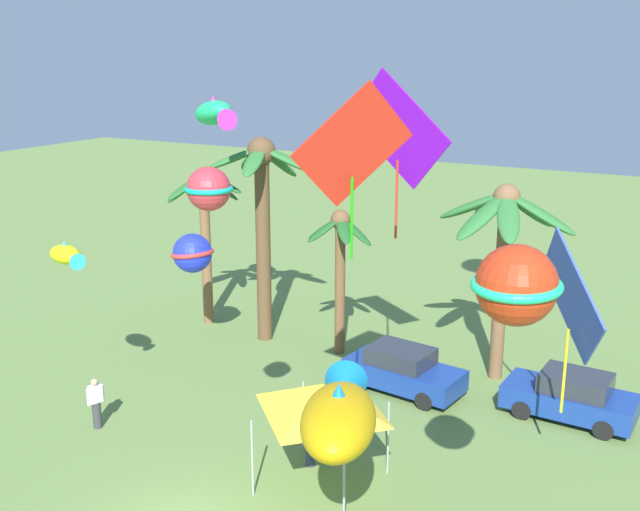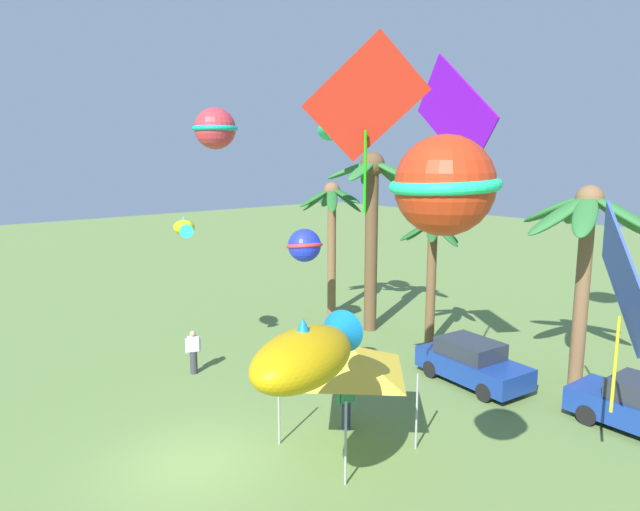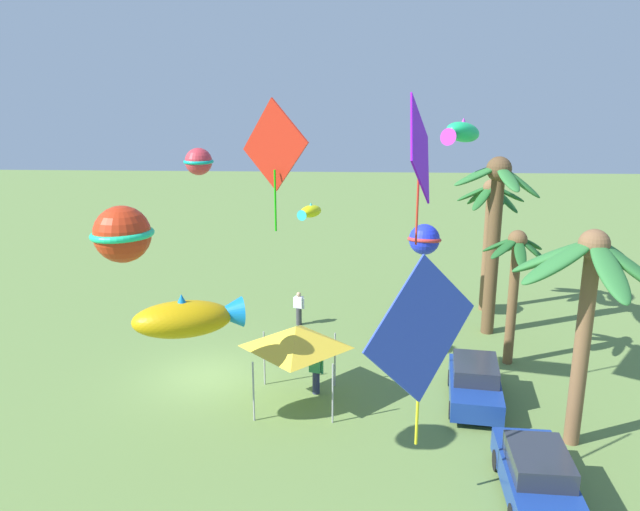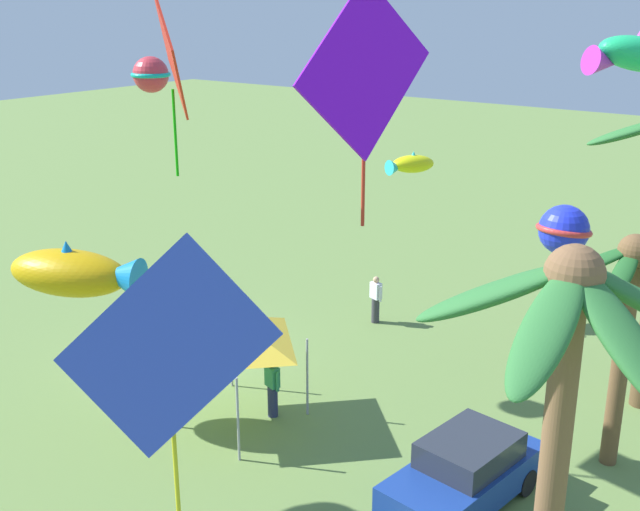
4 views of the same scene
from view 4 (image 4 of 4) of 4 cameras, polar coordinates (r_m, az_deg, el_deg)
name	(u,v)px [view 4 (image 4 of 4)]	position (r m, az deg, el deg)	size (l,w,h in m)	color
ground_plane	(186,357)	(23.78, -9.69, -7.31)	(120.00, 120.00, 0.00)	olive
palm_tree_1	(628,301)	(18.07, 21.52, -3.12)	(2.64, 2.59, 5.46)	brown
palm_tree_2	(566,344)	(12.30, 17.47, -6.14)	(4.71, 4.41, 6.81)	brown
parked_car_1	(465,472)	(17.20, 10.53, -15.22)	(4.09, 2.21, 1.51)	navy
spectator_0	(272,387)	(20.06, -3.48, -9.53)	(0.33, 0.53, 1.59)	#2D3351
spectator_1	(376,299)	(25.63, 4.07, -3.18)	(0.34, 0.53, 1.59)	#38383D
festival_tent	(232,330)	(19.25, -6.41, -5.40)	(2.86, 2.86, 2.85)	#9E9EA3
kite_fish_0	(76,272)	(19.65, -17.31, -1.19)	(2.54, 3.60, 1.40)	#C99B0B
kite_fish_1	(633,55)	(21.45, 21.83, 13.41)	(2.73, 2.32, 1.23)	#1DC96E
kite_fish_3	(411,164)	(25.14, 6.61, 6.62)	(1.85, 1.32, 0.73)	yellow
kite_ball_4	(564,230)	(22.84, 17.32, 1.79)	(1.90, 1.90, 1.41)	#2030EC
kite_diamond_5	(171,58)	(17.32, -10.79, 13.95)	(1.97, 2.21, 4.02)	red
kite_diamond_6	(365,72)	(15.07, 3.30, 13.18)	(3.35, 0.86, 4.73)	#7C0EE4
kite_diamond_7	(168,351)	(12.56, -10.99, -6.83)	(2.19, 2.94, 4.98)	blue
kite_ball_9	(151,75)	(20.68, -12.21, 12.74)	(1.41, 1.41, 0.91)	#C5323D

